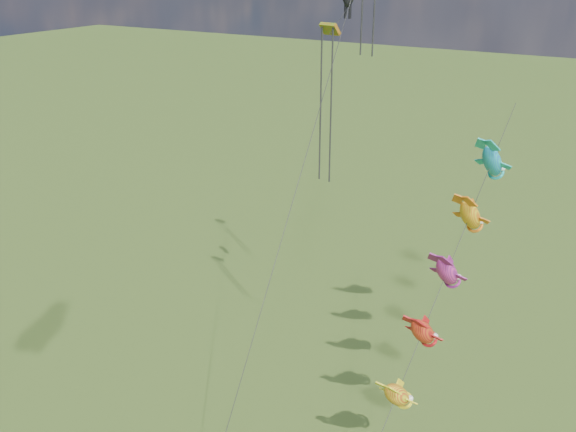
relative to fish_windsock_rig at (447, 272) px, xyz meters
The scene contains 2 objects.
fish_windsock_rig is the anchor object (origin of this frame).
parafoil_rig 13.05m from the fish_windsock_rig, behind, with size 1.84×17.52×26.69m.
Camera 1 is at (23.35, -16.79, 22.81)m, focal length 40.00 mm.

